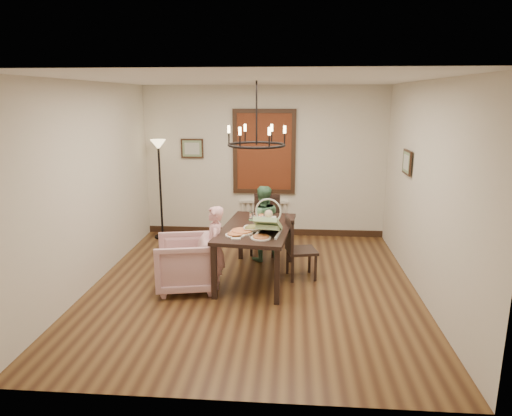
# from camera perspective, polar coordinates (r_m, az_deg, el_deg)

# --- Properties ---
(room_shell) EXTENTS (4.51, 5.00, 2.81)m
(room_shell) POSITION_cam_1_polar(r_m,az_deg,el_deg) (6.44, -0.13, 3.10)
(room_shell) COLOR brown
(room_shell) RESTS_ON ground
(dining_table) EXTENTS (1.13, 1.78, 0.79)m
(dining_table) POSITION_cam_1_polar(r_m,az_deg,el_deg) (6.53, 0.07, -3.07)
(dining_table) COLOR black
(dining_table) RESTS_ON room_shell
(chair_far) EXTENTS (0.51, 0.51, 1.00)m
(chair_far) POSITION_cam_1_polar(r_m,az_deg,el_deg) (7.63, 1.07, -2.14)
(chair_far) COLOR black
(chair_far) RESTS_ON room_shell
(chair_right) EXTENTS (0.49, 0.49, 0.94)m
(chair_right) POSITION_cam_1_polar(r_m,az_deg,el_deg) (6.67, 5.72, -4.87)
(chair_right) COLOR black
(chair_right) RESTS_ON room_shell
(armchair) EXTENTS (0.95, 0.94, 0.74)m
(armchair) POSITION_cam_1_polar(r_m,az_deg,el_deg) (6.37, -8.77, -6.83)
(armchair) COLOR #D3A1A2
(armchair) RESTS_ON room_shell
(elderly_woman) EXTENTS (0.28, 0.38, 0.96)m
(elderly_woman) POSITION_cam_1_polar(r_m,az_deg,el_deg) (6.33, -5.18, -5.80)
(elderly_woman) COLOR pink
(elderly_woman) RESTS_ON room_shell
(seated_man) EXTENTS (0.57, 0.49, 1.02)m
(seated_man) POSITION_cam_1_polar(r_m,az_deg,el_deg) (7.35, 0.79, -2.72)
(seated_man) COLOR #497B56
(seated_man) RESTS_ON room_shell
(baby_bouncer) EXTENTS (0.44, 0.56, 0.34)m
(baby_bouncer) POSITION_cam_1_polar(r_m,az_deg,el_deg) (6.09, 1.52, -1.82)
(baby_bouncer) COLOR #ADD895
(baby_bouncer) RESTS_ON dining_table
(salad_bowl) EXTENTS (0.30, 0.30, 0.08)m
(salad_bowl) POSITION_cam_1_polar(r_m,az_deg,el_deg) (6.27, -0.43, -2.61)
(salad_bowl) COLOR white
(salad_bowl) RESTS_ON dining_table
(pizza_platter) EXTENTS (0.32, 0.32, 0.04)m
(pizza_platter) POSITION_cam_1_polar(r_m,az_deg,el_deg) (6.21, -1.78, -2.95)
(pizza_platter) COLOR tan
(pizza_platter) RESTS_ON dining_table
(drinking_glass) EXTENTS (0.07, 0.07, 0.15)m
(drinking_glass) POSITION_cam_1_polar(r_m,az_deg,el_deg) (6.63, 0.03, -1.37)
(drinking_glass) COLOR silver
(drinking_glass) RESTS_ON dining_table
(window_blinds) EXTENTS (1.00, 0.03, 1.40)m
(window_blinds) POSITION_cam_1_polar(r_m,az_deg,el_deg) (8.48, 1.03, 7.03)
(window_blinds) COLOR maroon
(window_blinds) RESTS_ON room_shell
(radiator) EXTENTS (0.92, 0.12, 0.62)m
(radiator) POSITION_cam_1_polar(r_m,az_deg,el_deg) (8.73, 1.00, -1.13)
(radiator) COLOR silver
(radiator) RESTS_ON room_shell
(picture_back) EXTENTS (0.42, 0.03, 0.36)m
(picture_back) POSITION_cam_1_polar(r_m,az_deg,el_deg) (8.67, -7.98, 7.38)
(picture_back) COLOR black
(picture_back) RESTS_ON room_shell
(picture_right) EXTENTS (0.03, 0.42, 0.36)m
(picture_right) POSITION_cam_1_polar(r_m,az_deg,el_deg) (7.11, 18.36, 5.45)
(picture_right) COLOR black
(picture_right) RESTS_ON room_shell
(floor_lamp) EXTENTS (0.30, 0.30, 1.80)m
(floor_lamp) POSITION_cam_1_polar(r_m,az_deg,el_deg) (8.61, -11.85, 2.13)
(floor_lamp) COLOR black
(floor_lamp) RESTS_ON room_shell
(chandelier) EXTENTS (0.80, 0.80, 0.04)m
(chandelier) POSITION_cam_1_polar(r_m,az_deg,el_deg) (6.28, 0.07, 7.89)
(chandelier) COLOR black
(chandelier) RESTS_ON room_shell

